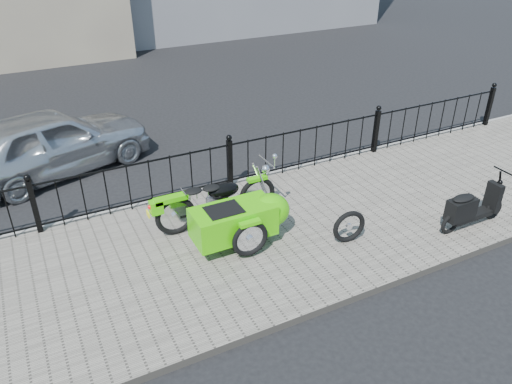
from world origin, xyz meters
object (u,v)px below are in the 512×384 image
motorcycle_sidecar (240,214)px  sedan_car (52,142)px  spare_tire (349,227)px  scooter (470,208)px

motorcycle_sidecar → sedan_car: (-2.32, 4.11, 0.09)m
motorcycle_sidecar → sedan_car: bearing=119.4°
spare_tire → sedan_car: sedan_car is taller
scooter → sedan_car: (-5.90, 5.54, 0.20)m
scooter → sedan_car: bearing=136.8°
scooter → motorcycle_sidecar: bearing=158.3°
spare_tire → motorcycle_sidecar: bearing=150.6°
motorcycle_sidecar → spare_tire: bearing=-29.4°
scooter → spare_tire: size_ratio=2.44×
scooter → spare_tire: 2.13m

